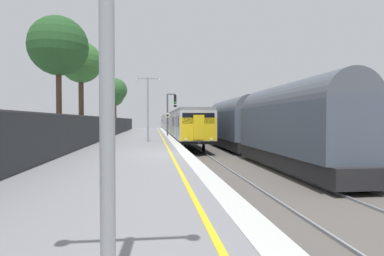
{
  "coord_description": "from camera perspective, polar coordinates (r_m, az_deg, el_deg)",
  "views": [
    {
      "loc": [
        -1.22,
        -16.25,
        1.68
      ],
      "look_at": [
        1.87,
        9.66,
        1.06
      ],
      "focal_mm": 30.47,
      "sensor_mm": 36.0,
      "label": 1
    }
  ],
  "objects": [
    {
      "name": "platform_lamp_mid",
      "position": [
        25.44,
        -7.74,
        4.32
      ],
      "size": [
        2.0,
        0.2,
        5.0
      ],
      "color": "#93999E",
      "rests_on": "ground"
    },
    {
      "name": "freight_train_adjacent_track",
      "position": [
        23.94,
        11.0,
        0.92
      ],
      "size": [
        2.6,
        24.89,
        4.59
      ],
      "color": "#232326",
      "rests_on": "ground"
    },
    {
      "name": "speed_limit_sign",
      "position": [
        33.69,
        -4.3,
        1.21
      ],
      "size": [
        0.59,
        0.08,
        2.48
      ],
      "color": "#59595B",
      "rests_on": "ground"
    },
    {
      "name": "background_tree_back",
      "position": [
        23.44,
        -22.49,
        12.82
      ],
      "size": [
        3.82,
        3.82,
        8.42
      ],
      "color": "#473323",
      "rests_on": "ground"
    },
    {
      "name": "commuter_train_at_platform",
      "position": [
        53.31,
        -3.23,
        0.93
      ],
      "size": [
        2.83,
        59.44,
        3.81
      ],
      "color": "#B7B7BC",
      "rests_on": "ground"
    },
    {
      "name": "platform_back_fence",
      "position": [
        16.81,
        -21.38,
        -0.94
      ],
      "size": [
        0.07,
        99.0,
        1.98
      ],
      "color": "#282B2D",
      "rests_on": "ground"
    },
    {
      "name": "ground",
      "position": [
        16.86,
        6.53,
        -6.44
      ],
      "size": [
        17.4,
        110.0,
        1.21
      ],
      "color": "gray"
    },
    {
      "name": "background_tree_left",
      "position": [
        48.09,
        -13.42,
        6.32
      ],
      "size": [
        3.39,
        3.39,
        7.68
      ],
      "color": "#473323",
      "rests_on": "ground"
    },
    {
      "name": "signal_gantry",
      "position": [
        36.19,
        -3.86,
        3.3
      ],
      "size": [
        1.1,
        0.24,
        4.62
      ],
      "color": "#47474C",
      "rests_on": "ground"
    },
    {
      "name": "background_tree_centre",
      "position": [
        28.36,
        -19.07,
        10.61
      ],
      "size": [
        3.35,
        3.35,
        8.09
      ],
      "color": "#473323",
      "rests_on": "ground"
    },
    {
      "name": "background_tree_right",
      "position": [
        56.06,
        -13.53,
        5.28
      ],
      "size": [
        3.27,
        3.27,
        7.32
      ],
      "color": "#473323",
      "rests_on": "ground"
    }
  ]
}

